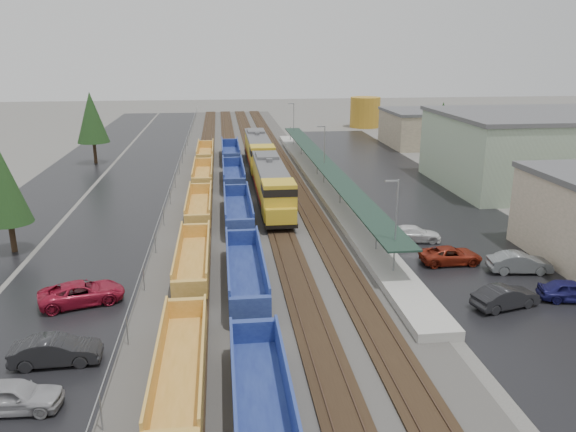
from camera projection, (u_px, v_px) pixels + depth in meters
name	position (u px, v px, depth m)	size (l,w,h in m)	color
ballast_strip	(246.00, 173.00, 80.79)	(20.00, 160.00, 0.08)	#302D2B
trackbed	(246.00, 172.00, 80.76)	(14.60, 160.00, 0.22)	black
west_parking_lot	(140.00, 176.00, 79.08)	(10.00, 160.00, 0.02)	black
west_road	(66.00, 178.00, 77.94)	(9.00, 160.00, 0.02)	black
east_commuter_lot	(395.00, 186.00, 73.47)	(16.00, 100.00, 0.02)	black
station_platform	(324.00, 182.00, 72.18)	(3.00, 80.00, 8.00)	#9E9B93
chainlink_fence	(178.00, 166.00, 77.77)	(0.08, 160.04, 2.02)	gray
industrial_buildings	(552.00, 156.00, 70.45)	(32.52, 75.30, 9.50)	tan
distant_hills	(338.00, 92.00, 229.18)	(301.00, 140.00, 25.20)	#52634D
tree_west_near	(5.00, 188.00, 48.08)	(3.96, 3.96, 9.00)	#332316
tree_west_far	(91.00, 117.00, 85.62)	(4.84, 4.84, 11.00)	#332316
tree_east	(442.00, 127.00, 80.24)	(4.40, 4.40, 10.00)	#332316
locomotive_lead	(272.00, 185.00, 62.78)	(3.30, 21.73, 4.92)	black
locomotive_trail	(259.00, 152.00, 82.74)	(3.30, 21.73, 4.92)	black
well_string_yellow	(197.00, 230.00, 52.16)	(2.51, 92.79, 2.23)	#BC8C34
well_string_blue	(241.00, 236.00, 50.12)	(2.73, 98.65, 2.42)	navy
storage_tank	(365.00, 112.00, 126.49)	(6.69, 6.69, 6.69)	#AD7E22
parked_car_west_a	(13.00, 396.00, 27.79)	(4.74, 1.91, 1.62)	#9F9FA3
parked_car_west_b	(56.00, 351.00, 31.92)	(4.97, 1.73, 1.64)	black
parked_car_west_c	(82.00, 293.00, 39.46)	(5.80, 2.67, 1.61)	maroon
parked_car_east_a	(505.00, 297.00, 38.86)	(4.82, 1.68, 1.59)	black
parked_car_east_b	(451.00, 255.00, 46.85)	(5.16, 2.38, 1.43)	maroon
parked_car_east_c	(414.00, 234.00, 52.20)	(5.03, 2.05, 1.46)	silver
parked_car_east_d	(571.00, 291.00, 39.92)	(4.48, 1.80, 1.53)	#16154F
parked_car_east_e	(520.00, 263.00, 44.95)	(4.95, 1.73, 1.63)	slate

